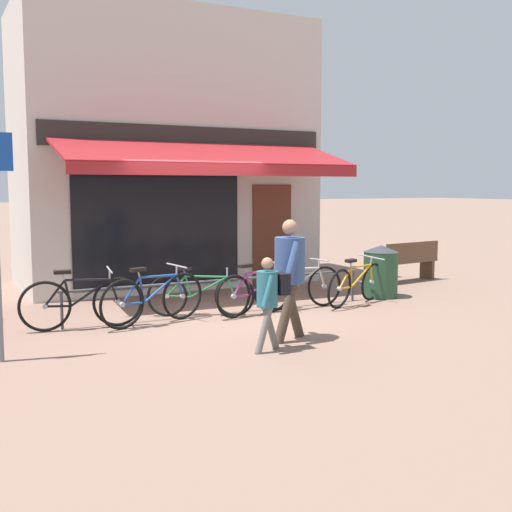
{
  "coord_description": "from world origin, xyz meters",
  "views": [
    {
      "loc": [
        -4.12,
        -9.18,
        2.06
      ],
      "look_at": [
        0.19,
        -0.9,
        1.05
      ],
      "focal_mm": 45.0,
      "sensor_mm": 36.0,
      "label": 1
    }
  ],
  "objects_px": {
    "bicycle_black": "(82,302)",
    "bicycle_orange": "(356,284)",
    "bicycle_silver": "(299,287)",
    "bicycle_green": "(201,294)",
    "bicycle_blue": "(153,298)",
    "pedestrian_child": "(269,293)",
    "park_bench": "(408,260)",
    "bicycle_purple": "(257,291)",
    "pedestrian_adult": "(290,268)",
    "litter_bin": "(381,271)"
  },
  "relations": [
    {
      "from": "bicycle_orange",
      "to": "pedestrian_adult",
      "type": "distance_m",
      "value": 2.97
    },
    {
      "from": "bicycle_silver",
      "to": "pedestrian_child",
      "type": "bearing_deg",
      "value": -131.75
    },
    {
      "from": "bicycle_silver",
      "to": "pedestrian_adult",
      "type": "height_order",
      "value": "pedestrian_adult"
    },
    {
      "from": "bicycle_blue",
      "to": "bicycle_black",
      "type": "bearing_deg",
      "value": 155.72
    },
    {
      "from": "bicycle_blue",
      "to": "bicycle_purple",
      "type": "bearing_deg",
      "value": -15.51
    },
    {
      "from": "bicycle_blue",
      "to": "bicycle_green",
      "type": "distance_m",
      "value": 0.92
    },
    {
      "from": "bicycle_green",
      "to": "bicycle_silver",
      "type": "bearing_deg",
      "value": 18.23
    },
    {
      "from": "pedestrian_adult",
      "to": "litter_bin",
      "type": "bearing_deg",
      "value": -144.95
    },
    {
      "from": "bicycle_silver",
      "to": "bicycle_orange",
      "type": "xyz_separation_m",
      "value": [
        1.12,
        -0.1,
        -0.01
      ]
    },
    {
      "from": "bicycle_green",
      "to": "bicycle_orange",
      "type": "xyz_separation_m",
      "value": [
        2.8,
        -0.34,
        0.02
      ]
    },
    {
      "from": "bicycle_green",
      "to": "pedestrian_child",
      "type": "distance_m",
      "value": 2.46
    },
    {
      "from": "bicycle_blue",
      "to": "bicycle_silver",
      "type": "height_order",
      "value": "bicycle_blue"
    },
    {
      "from": "bicycle_blue",
      "to": "bicycle_silver",
      "type": "distance_m",
      "value": 2.57
    },
    {
      "from": "bicycle_green",
      "to": "litter_bin",
      "type": "relative_size",
      "value": 1.64
    },
    {
      "from": "bicycle_black",
      "to": "bicycle_green",
      "type": "distance_m",
      "value": 1.9
    },
    {
      "from": "bicycle_green",
      "to": "bicycle_orange",
      "type": "distance_m",
      "value": 2.82
    },
    {
      "from": "bicycle_purple",
      "to": "bicycle_silver",
      "type": "bearing_deg",
      "value": -10.39
    },
    {
      "from": "bicycle_blue",
      "to": "pedestrian_adult",
      "type": "bearing_deg",
      "value": -68.04
    },
    {
      "from": "litter_bin",
      "to": "bicycle_black",
      "type": "bearing_deg",
      "value": -178.22
    },
    {
      "from": "bicycle_silver",
      "to": "pedestrian_child",
      "type": "distance_m",
      "value": 2.83
    },
    {
      "from": "bicycle_black",
      "to": "park_bench",
      "type": "xyz_separation_m",
      "value": [
        7.33,
        1.47,
        0.07
      ]
    },
    {
      "from": "bicycle_silver",
      "to": "bicycle_green",
      "type": "bearing_deg",
      "value": 168.82
    },
    {
      "from": "bicycle_blue",
      "to": "park_bench",
      "type": "bearing_deg",
      "value": -0.32
    },
    {
      "from": "bicycle_purple",
      "to": "pedestrian_adult",
      "type": "bearing_deg",
      "value": -117.36
    },
    {
      "from": "bicycle_purple",
      "to": "litter_bin",
      "type": "relative_size",
      "value": 1.69
    },
    {
      "from": "bicycle_blue",
      "to": "bicycle_silver",
      "type": "bearing_deg",
      "value": -14.19
    },
    {
      "from": "bicycle_black",
      "to": "bicycle_orange",
      "type": "relative_size",
      "value": 1.05
    },
    {
      "from": "bicycle_black",
      "to": "pedestrian_child",
      "type": "xyz_separation_m",
      "value": [
        1.82,
        -2.33,
        0.34
      ]
    },
    {
      "from": "bicycle_blue",
      "to": "bicycle_silver",
      "type": "relative_size",
      "value": 1.01
    },
    {
      "from": "bicycle_purple",
      "to": "park_bench",
      "type": "xyz_separation_m",
      "value": [
        4.56,
        1.65,
        0.09
      ]
    },
    {
      "from": "bicycle_blue",
      "to": "pedestrian_child",
      "type": "xyz_separation_m",
      "value": [
        0.8,
        -2.16,
        0.34
      ]
    },
    {
      "from": "bicycle_silver",
      "to": "pedestrian_adult",
      "type": "distance_m",
      "value": 2.27
    },
    {
      "from": "litter_bin",
      "to": "park_bench",
      "type": "distance_m",
      "value": 2.19
    },
    {
      "from": "bicycle_orange",
      "to": "pedestrian_adult",
      "type": "bearing_deg",
      "value": -166.3
    },
    {
      "from": "bicycle_black",
      "to": "bicycle_silver",
      "type": "height_order",
      "value": "bicycle_black"
    },
    {
      "from": "litter_bin",
      "to": "park_bench",
      "type": "height_order",
      "value": "litter_bin"
    },
    {
      "from": "bicycle_black",
      "to": "bicycle_orange",
      "type": "xyz_separation_m",
      "value": [
        4.7,
        -0.24,
        -0.02
      ]
    },
    {
      "from": "park_bench",
      "to": "bicycle_orange",
      "type": "bearing_deg",
      "value": -154.95
    },
    {
      "from": "bicycle_green",
      "to": "bicycle_purple",
      "type": "xyz_separation_m",
      "value": [
        0.87,
        -0.29,
        0.02
      ]
    },
    {
      "from": "park_bench",
      "to": "bicycle_purple",
      "type": "bearing_deg",
      "value": -168.02
    },
    {
      "from": "bicycle_black",
      "to": "bicycle_blue",
      "type": "relative_size",
      "value": 1.0
    },
    {
      "from": "bicycle_black",
      "to": "pedestrian_child",
      "type": "relative_size",
      "value": 1.47
    },
    {
      "from": "bicycle_black",
      "to": "bicycle_blue",
      "type": "xyz_separation_m",
      "value": [
        1.02,
        -0.17,
        0.0
      ]
    },
    {
      "from": "bicycle_green",
      "to": "litter_bin",
      "type": "bearing_deg",
      "value": 27.56
    },
    {
      "from": "bicycle_blue",
      "to": "bicycle_green",
      "type": "relative_size",
      "value": 1.1
    },
    {
      "from": "pedestrian_adult",
      "to": "park_bench",
      "type": "xyz_separation_m",
      "value": [
        4.98,
        3.4,
        -0.52
      ]
    },
    {
      "from": "pedestrian_child",
      "to": "pedestrian_adult",
      "type": "bearing_deg",
      "value": -141.39
    },
    {
      "from": "bicycle_green",
      "to": "bicycle_silver",
      "type": "relative_size",
      "value": 0.91
    },
    {
      "from": "pedestrian_child",
      "to": "park_bench",
      "type": "bearing_deg",
      "value": -143.58
    },
    {
      "from": "bicycle_blue",
      "to": "pedestrian_child",
      "type": "height_order",
      "value": "pedestrian_child"
    }
  ]
}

